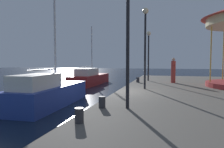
{
  "coord_description": "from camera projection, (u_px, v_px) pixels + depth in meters",
  "views": [
    {
      "loc": [
        2.58,
        -10.89,
        2.43
      ],
      "look_at": [
        -0.92,
        2.44,
        1.58
      ],
      "focal_mm": 32.87,
      "sensor_mm": 36.0,
      "label": 1
    }
  ],
  "objects": [
    {
      "name": "bollard_center",
      "position": [
        138.0,
        80.0,
        15.99
      ],
      "size": [
        0.24,
        0.24,
        0.4
      ],
      "primitive_type": "cylinder",
      "color": "#2D2D33",
      "rests_on": "quay_dock"
    },
    {
      "name": "sailboat_blue",
      "position": [
        48.0,
        93.0,
        11.11
      ],
      "size": [
        2.23,
        6.07,
        7.93
      ],
      "color": "navy",
      "rests_on": "ground"
    },
    {
      "name": "ground_plane",
      "position": [
        117.0,
        105.0,
        11.32
      ],
      "size": [
        120.0,
        120.0,
        0.0
      ],
      "primitive_type": "plane",
      "color": "black"
    },
    {
      "name": "person_near_carousel",
      "position": [
        173.0,
        71.0,
        15.64
      ],
      "size": [
        0.34,
        0.34,
        1.91
      ],
      "color": "#B23833",
      "rests_on": "quay_dock"
    },
    {
      "name": "sailboat_red",
      "position": [
        89.0,
        78.0,
        21.61
      ],
      "size": [
        2.25,
        6.75,
        6.17
      ],
      "color": "maroon",
      "rests_on": "ground"
    },
    {
      "name": "bollard_north",
      "position": [
        102.0,
        102.0,
        7.21
      ],
      "size": [
        0.24,
        0.24,
        0.4
      ],
      "primitive_type": "cylinder",
      "color": "#2D2D33",
      "rests_on": "quay_dock"
    },
    {
      "name": "bollard_south",
      "position": [
        79.0,
        115.0,
        5.42
      ],
      "size": [
        0.24,
        0.24,
        0.4
      ],
      "primitive_type": "cylinder",
      "color": "#2D2D33",
      "rests_on": "quay_dock"
    },
    {
      "name": "lamp_post_mid_promenade",
      "position": [
        145.0,
        35.0,
        11.99
      ],
      "size": [
        0.36,
        0.36,
        4.75
      ],
      "color": "black",
      "rests_on": "quay_dock"
    },
    {
      "name": "lamp_post_near_edge",
      "position": [
        128.0,
        19.0,
        6.94
      ],
      "size": [
        0.36,
        0.36,
        4.51
      ],
      "color": "black",
      "rests_on": "quay_dock"
    },
    {
      "name": "lamp_post_far_end",
      "position": [
        149.0,
        47.0,
        17.15
      ],
      "size": [
        0.36,
        0.36,
        4.16
      ],
      "color": "black",
      "rests_on": "quay_dock"
    }
  ]
}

